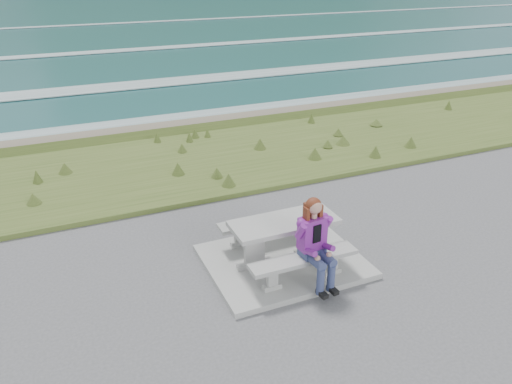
# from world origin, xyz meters

# --- Properties ---
(concrete_slab) EXTENTS (2.60, 2.10, 0.10)m
(concrete_slab) POSITION_xyz_m (0.00, 0.00, 0.05)
(concrete_slab) COLOR gray
(concrete_slab) RESTS_ON ground
(picnic_table) EXTENTS (1.80, 0.75, 0.75)m
(picnic_table) POSITION_xyz_m (0.00, 0.00, 0.68)
(picnic_table) COLOR gray
(picnic_table) RESTS_ON concrete_slab
(bench_landward) EXTENTS (1.80, 0.35, 0.45)m
(bench_landward) POSITION_xyz_m (0.00, -0.70, 0.45)
(bench_landward) COLOR gray
(bench_landward) RESTS_ON concrete_slab
(bench_seaward) EXTENTS (1.80, 0.35, 0.45)m
(bench_seaward) POSITION_xyz_m (0.00, 0.70, 0.45)
(bench_seaward) COLOR gray
(bench_seaward) RESTS_ON concrete_slab
(grass_verge) EXTENTS (160.00, 4.50, 0.22)m
(grass_verge) POSITION_xyz_m (0.00, 5.00, 0.00)
(grass_verge) COLOR #3E5620
(grass_verge) RESTS_ON ground
(shore_drop) EXTENTS (160.00, 0.80, 2.20)m
(shore_drop) POSITION_xyz_m (0.00, 7.90, 0.00)
(shore_drop) COLOR #6E6352
(shore_drop) RESTS_ON ground
(ocean) EXTENTS (1600.00, 1600.00, 0.09)m
(ocean) POSITION_xyz_m (0.00, 25.09, -1.74)
(ocean) COLOR #20595C
(ocean) RESTS_ON ground
(seated_woman) EXTENTS (0.46, 0.75, 1.44)m
(seated_woman) POSITION_xyz_m (0.16, -0.84, 0.63)
(seated_woman) COLOR navy
(seated_woman) RESTS_ON concrete_slab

